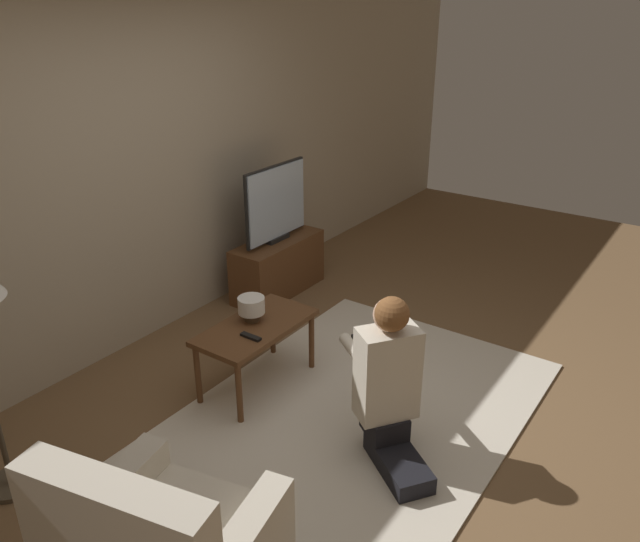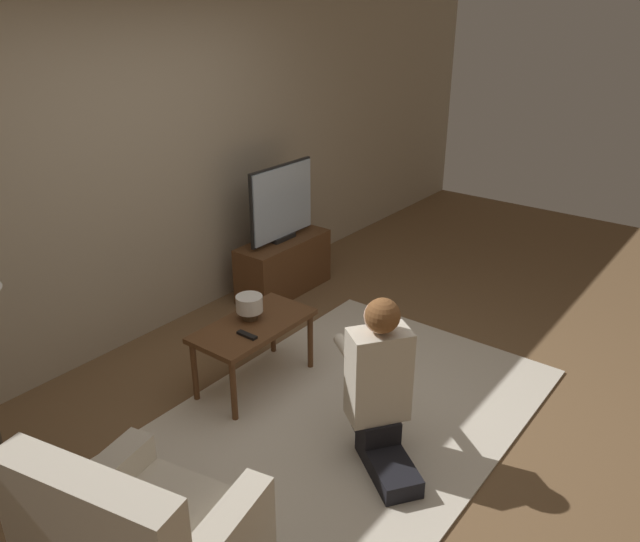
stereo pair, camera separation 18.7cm
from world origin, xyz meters
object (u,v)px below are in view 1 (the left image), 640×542
object	(u,v)px
tv	(276,203)
coffee_table	(256,333)
person_kneeling	(389,381)
table_lamp	(251,307)

from	to	relation	value
tv	coffee_table	xyz separation A→B (m)	(-1.25, -0.82, -0.42)
coffee_table	person_kneeling	xyz separation A→B (m)	(-0.11, -1.06, 0.08)
coffee_table	table_lamp	bearing A→B (deg)	61.64
person_kneeling	tv	bearing A→B (deg)	-89.95
person_kneeling	table_lamp	size ratio (longest dim) A/B	5.59
tv	table_lamp	distance (m)	1.46
coffee_table	table_lamp	xyz separation A→B (m)	(0.03, 0.06, 0.16)
tv	coffee_table	world-z (taller)	tv
tv	coffee_table	size ratio (longest dim) A/B	0.90
tv	person_kneeling	world-z (taller)	tv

